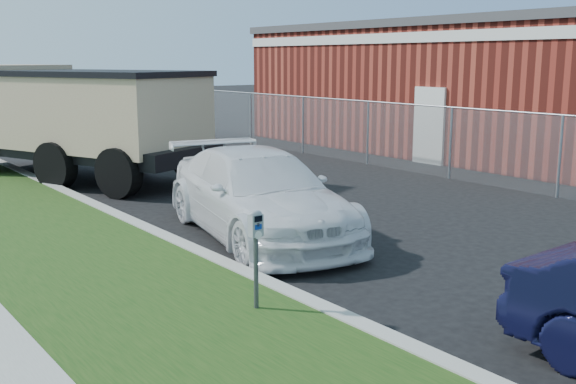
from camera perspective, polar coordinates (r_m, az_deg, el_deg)
ground at (r=10.63m, az=9.35°, el=-5.25°), size 120.00×120.00×0.00m
chainlink_fence at (r=19.47m, az=6.80°, el=6.05°), size 0.06×30.06×30.00m
brick_building at (r=24.55m, az=15.48°, el=8.79°), size 9.20×14.20×4.17m
parking_meter at (r=7.72m, az=-2.75°, el=-3.92°), size 0.17×0.12×1.19m
white_wagon at (r=11.47m, az=-2.71°, el=-0.15°), size 3.03×5.34×1.46m
dump_truck at (r=17.92m, az=-18.11°, el=6.20°), size 5.17×7.67×2.83m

